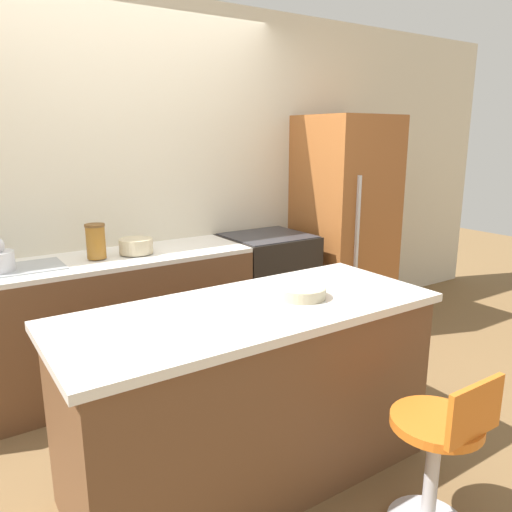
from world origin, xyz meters
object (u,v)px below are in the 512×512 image
(oven_range, at_px, (267,290))
(stool_chair, at_px, (439,454))
(refrigerator, at_px, (344,225))
(mixing_bowl, at_px, (136,246))

(oven_range, relative_size, stool_chair, 1.19)
(refrigerator, relative_size, stool_chair, 2.41)
(refrigerator, distance_m, stool_chair, 2.46)
(oven_range, xyz_separation_m, stool_chair, (-0.56, -2.04, -0.07))
(oven_range, bearing_deg, stool_chair, -105.38)
(oven_range, bearing_deg, refrigerator, -3.11)
(oven_range, height_order, mixing_bowl, mixing_bowl)
(oven_range, height_order, stool_chair, oven_range)
(refrigerator, height_order, stool_chair, refrigerator)
(refrigerator, bearing_deg, oven_range, 176.89)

